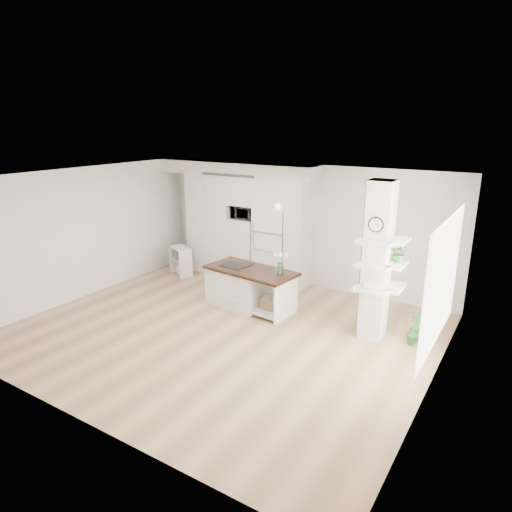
# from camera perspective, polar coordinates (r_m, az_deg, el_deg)

# --- Properties ---
(floor) EXTENTS (7.00, 6.00, 0.01)m
(floor) POSITION_cam_1_polar(r_m,az_deg,el_deg) (8.26, -4.09, -9.29)
(floor) COLOR tan
(floor) RESTS_ON ground
(room) EXTENTS (7.04, 6.04, 2.72)m
(room) POSITION_cam_1_polar(r_m,az_deg,el_deg) (7.63, -4.37, 3.35)
(room) COLOR white
(room) RESTS_ON ground
(cabinet_wall) EXTENTS (4.00, 0.71, 2.70)m
(cabinet_wall) POSITION_cam_1_polar(r_m,az_deg,el_deg) (10.65, -2.11, 5.26)
(cabinet_wall) COLOR white
(cabinet_wall) RESTS_ON floor
(refrigerator) EXTENTS (0.78, 0.69, 1.75)m
(refrigerator) POSITION_cam_1_polar(r_m,az_deg,el_deg) (10.33, 2.22, 1.30)
(refrigerator) COLOR white
(refrigerator) RESTS_ON floor
(column) EXTENTS (0.69, 0.90, 2.70)m
(column) POSITION_cam_1_polar(r_m,az_deg,el_deg) (7.72, 15.28, -0.92)
(column) COLOR silver
(column) RESTS_ON floor
(window) EXTENTS (0.00, 2.40, 2.40)m
(window) POSITION_cam_1_polar(r_m,az_deg,el_deg) (6.68, 22.27, -3.00)
(window) COLOR white
(window) RESTS_ON room
(pendant_light) EXTENTS (0.12, 0.12, 0.10)m
(pendant_light) POSITION_cam_1_polar(r_m,az_deg,el_deg) (6.86, 7.89, 4.00)
(pendant_light) COLOR white
(pendant_light) RESTS_ON room
(kitchen_island) EXTENTS (1.88, 1.04, 1.38)m
(kitchen_island) POSITION_cam_1_polar(r_m,az_deg,el_deg) (9.15, -1.59, -3.69)
(kitchen_island) COLOR white
(kitchen_island) RESTS_ON floor
(bookshelf) EXTENTS (0.67, 0.54, 0.69)m
(bookshelf) POSITION_cam_1_polar(r_m,az_deg,el_deg) (11.13, -9.32, -0.86)
(bookshelf) COLOR white
(bookshelf) RESTS_ON floor
(floor_plant_a) EXTENTS (0.29, 0.25, 0.44)m
(floor_plant_a) POSITION_cam_1_polar(r_m,az_deg,el_deg) (8.09, 19.16, -9.08)
(floor_plant_a) COLOR #2C6E2D
(floor_plant_a) RESTS_ON floor
(floor_plant_b) EXTENTS (0.32, 0.32, 0.46)m
(floor_plant_b) POSITION_cam_1_polar(r_m,az_deg,el_deg) (8.28, 19.52, -8.42)
(floor_plant_b) COLOR #2C6E2D
(floor_plant_b) RESTS_ON floor
(microwave) EXTENTS (0.54, 0.37, 0.30)m
(microwave) POSITION_cam_1_polar(r_m,az_deg,el_deg) (10.51, -1.46, 5.46)
(microwave) COLOR #2D2D2D
(microwave) RESTS_ON cabinet_wall
(shelf_plant) EXTENTS (0.27, 0.23, 0.30)m
(shelf_plant) POSITION_cam_1_polar(r_m,az_deg,el_deg) (7.77, 17.52, 0.33)
(shelf_plant) COLOR #2C6E2D
(shelf_plant) RESTS_ON column
(decor_bowl) EXTENTS (0.22, 0.22, 0.05)m
(decor_bowl) POSITION_cam_1_polar(r_m,az_deg,el_deg) (7.64, 14.01, -3.77)
(decor_bowl) COLOR white
(decor_bowl) RESTS_ON column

